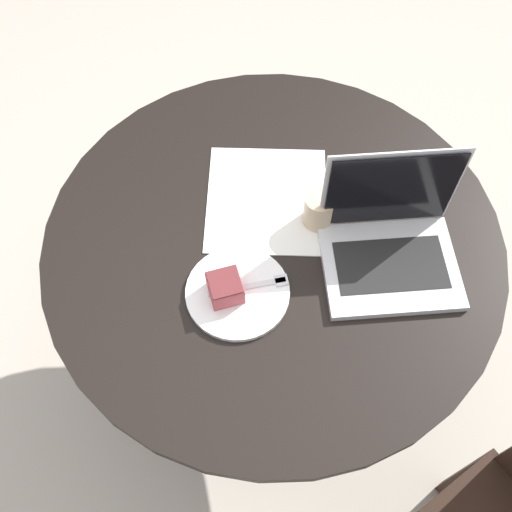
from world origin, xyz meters
TOP-DOWN VIEW (x-y plane):
  - ground_plane at (0.00, 0.00)m, footprint 12.00×12.00m
  - dining_table at (0.00, 0.00)m, footprint 1.05×1.05m
  - paper_document at (-0.11, -0.00)m, footprint 0.35×0.33m
  - plate at (0.13, -0.10)m, footprint 0.22×0.22m
  - cake_slice at (0.13, -0.12)m, footprint 0.08×0.08m
  - fork at (0.12, -0.06)m, footprint 0.03×0.17m
  - coffee_glass at (-0.03, 0.11)m, footprint 0.07×0.07m
  - laptop at (0.08, 0.24)m, footprint 0.25×0.30m

SIDE VIEW (x-z plane):
  - ground_plane at x=0.00m, z-range 0.00..0.00m
  - dining_table at x=0.00m, z-range 0.23..1.00m
  - paper_document at x=-0.11m, z-range 0.77..0.78m
  - plate at x=0.13m, z-range 0.77..0.79m
  - fork at x=0.12m, z-range 0.79..0.79m
  - cake_slice at x=0.13m, z-range 0.79..0.84m
  - coffee_glass at x=-0.03m, z-range 0.77..0.86m
  - laptop at x=0.08m, z-range 0.69..0.95m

